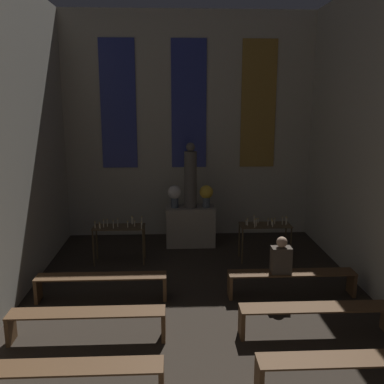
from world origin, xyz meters
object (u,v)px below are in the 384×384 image
pew_second_left (66,375)px  person_seated (281,257)px  pew_second_right (351,367)px  pew_back_left (102,282)px  statue (190,177)px  flower_vase_right (206,194)px  pew_third_left (87,319)px  candle_rack_left (119,231)px  pew_third_right (315,313)px  flower_vase_left (175,194)px  candle_rack_right (265,229)px  pew_back_right (292,278)px  altar (190,226)px

pew_second_left → person_seated: size_ratio=3.44×
pew_second_right → pew_back_left: (-3.47, 2.67, 0.00)m
statue → flower_vase_right: statue is taller
pew_back_left → pew_third_left: bearing=-90.0°
candle_rack_left → pew_third_right: (3.36, -3.18, -0.37)m
flower_vase_left → flower_vase_right: 0.78m
pew_second_left → pew_third_left: (0.00, 1.34, 0.00)m
statue → person_seated: 3.44m
candle_rack_left → pew_second_left: size_ratio=0.49×
flower_vase_right → candle_rack_left: bearing=-151.4°
flower_vase_left → pew_third_left: (-1.35, -4.28, -0.95)m
statue → candle_rack_left: bearing=-146.0°
statue → pew_second_left: bearing=-107.2°
candle_rack_right → pew_second_right: size_ratio=0.49×
person_seated → candle_rack_right: bearing=86.8°
pew_back_right → pew_second_left: bearing=-142.4°
pew_third_right → pew_back_right: 1.34m
flower_vase_right → pew_second_left: size_ratio=0.23×
flower_vase_right → candle_rack_left: size_ratio=0.48×
pew_third_right → statue: bearing=112.1°
statue → pew_third_right: (1.73, -4.28, -1.37)m
person_seated → pew_second_right: bearing=-85.5°
candle_rack_right → pew_second_left: bearing=-126.7°
candle_rack_right → pew_third_right: candle_rack_right is taller
altar → pew_third_right: bearing=-67.9°
candle_rack_right → pew_third_left: size_ratio=0.49×
pew_third_right → flower_vase_right: bearing=107.5°
flower_vase_left → pew_third_right: size_ratio=0.23×
flower_vase_left → flower_vase_right: bearing=0.0°
pew_third_left → pew_second_right: bearing=-21.1°
altar → pew_third_right: 4.62m
pew_back_right → person_seated: (-0.21, -0.00, 0.41)m
candle_rack_right → pew_second_left: size_ratio=0.49×
pew_second_left → pew_back_right: bearing=37.6°
pew_back_left → statue: bearing=59.4°
pew_second_right → pew_back_left: same height
statue → pew_third_left: size_ratio=0.68×
pew_third_right → candle_rack_right: bearing=91.9°
flower_vase_left → pew_second_right: flower_vase_left is taller
candle_rack_left → pew_back_left: bearing=-93.4°
pew_second_left → statue: bearing=72.8°
flower_vase_left → pew_second_right: (2.12, -5.61, -0.95)m
pew_third_right → candle_rack_left: bearing=136.6°
pew_third_left → pew_back_right: (3.47, 1.34, 0.00)m
flower_vase_left → person_seated: flower_vase_left is taller
statue → pew_third_right: statue is taller
pew_second_left → pew_third_right: same height
altar → pew_back_right: (1.73, -2.94, -0.14)m
pew_second_right → person_seated: size_ratio=3.44×
pew_third_left → pew_back_left: (0.00, 1.34, 0.00)m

